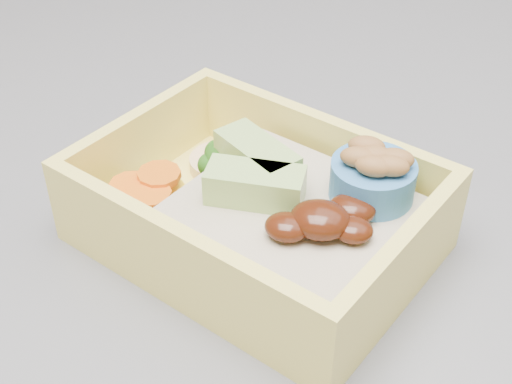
# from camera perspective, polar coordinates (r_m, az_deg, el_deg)

# --- Properties ---
(bento_box) EXTENTS (0.21, 0.19, 0.07)m
(bento_box) POSITION_cam_1_polar(r_m,az_deg,el_deg) (0.38, 0.86, -1.58)
(bento_box) COLOR #F4E265
(bento_box) RESTS_ON island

